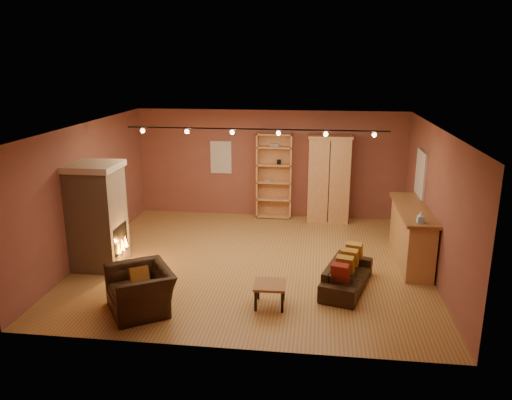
# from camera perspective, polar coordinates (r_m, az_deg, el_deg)

# --- Properties ---
(floor) EXTENTS (7.00, 7.00, 0.00)m
(floor) POSITION_cam_1_polar(r_m,az_deg,el_deg) (10.42, -0.23, -7.04)
(floor) COLOR olive
(floor) RESTS_ON ground
(ceiling) EXTENTS (7.00, 7.00, 0.00)m
(ceiling) POSITION_cam_1_polar(r_m,az_deg,el_deg) (9.68, -0.25, 8.42)
(ceiling) COLOR brown
(ceiling) RESTS_ON back_wall
(back_wall) EXTENTS (7.00, 0.02, 2.80)m
(back_wall) POSITION_cam_1_polar(r_m,az_deg,el_deg) (13.10, 1.61, 4.14)
(back_wall) COLOR brown
(back_wall) RESTS_ON floor
(left_wall) EXTENTS (0.02, 6.50, 2.80)m
(left_wall) POSITION_cam_1_polar(r_m,az_deg,el_deg) (10.96, -18.70, 0.99)
(left_wall) COLOR brown
(left_wall) RESTS_ON floor
(right_wall) EXTENTS (0.02, 6.50, 2.80)m
(right_wall) POSITION_cam_1_polar(r_m,az_deg,el_deg) (10.14, 19.79, -0.28)
(right_wall) COLOR brown
(right_wall) RESTS_ON floor
(fireplace) EXTENTS (1.01, 0.98, 2.12)m
(fireplace) POSITION_cam_1_polar(r_m,az_deg,el_deg) (10.34, -17.65, -1.75)
(fireplace) COLOR tan
(fireplace) RESTS_ON floor
(back_window) EXTENTS (0.56, 0.04, 0.86)m
(back_window) POSITION_cam_1_polar(r_m,az_deg,el_deg) (13.24, -4.02, 4.89)
(back_window) COLOR silver
(back_window) RESTS_ON back_wall
(bookcase) EXTENTS (0.91, 0.36, 2.24)m
(bookcase) POSITION_cam_1_polar(r_m,az_deg,el_deg) (13.03, 2.11, 2.88)
(bookcase) COLOR tan
(bookcase) RESTS_ON floor
(armoire) EXTENTS (1.10, 0.63, 2.23)m
(armoire) POSITION_cam_1_polar(r_m,az_deg,el_deg) (12.83, 8.33, 2.44)
(armoire) COLOR tan
(armoire) RESTS_ON floor
(bar_counter) EXTENTS (0.64, 2.42, 1.16)m
(bar_counter) POSITION_cam_1_polar(r_m,az_deg,el_deg) (10.72, 17.34, -3.76)
(bar_counter) COLOR tan
(bar_counter) RESTS_ON floor
(tissue_box) EXTENTS (0.11, 0.11, 0.21)m
(tissue_box) POSITION_cam_1_polar(r_m,az_deg,el_deg) (9.61, 18.31, -1.94)
(tissue_box) COLOR #95CDEF
(tissue_box) RESTS_ON bar_counter
(right_window) EXTENTS (0.05, 0.90, 1.00)m
(right_window) POSITION_cam_1_polar(r_m,az_deg,el_deg) (11.40, 18.31, 2.86)
(right_window) COLOR silver
(right_window) RESTS_ON right_wall
(loveseat) EXTENTS (0.91, 1.72, 0.71)m
(loveseat) POSITION_cam_1_polar(r_m,az_deg,el_deg) (9.30, 10.38, -7.94)
(loveseat) COLOR black
(loveseat) RESTS_ON floor
(armchair) EXTENTS (1.21, 1.32, 0.97)m
(armchair) POSITION_cam_1_polar(r_m,az_deg,el_deg) (8.55, -13.10, -9.23)
(armchair) COLOR black
(armchair) RESTS_ON floor
(coffee_table) EXTENTS (0.55, 0.55, 0.40)m
(coffee_table) POSITION_cam_1_polar(r_m,az_deg,el_deg) (8.54, 1.61, -9.89)
(coffee_table) COLOR #915F34
(coffee_table) RESTS_ON floor
(track_rail) EXTENTS (5.20, 0.09, 0.13)m
(track_rail) POSITION_cam_1_polar(r_m,az_deg,el_deg) (9.90, -0.10, 7.91)
(track_rail) COLOR black
(track_rail) RESTS_ON ceiling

